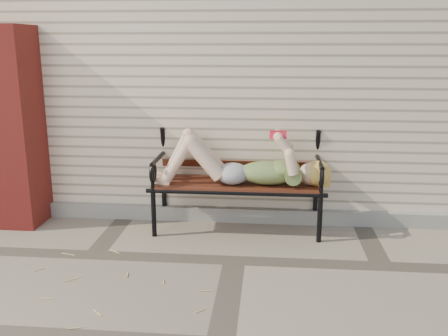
# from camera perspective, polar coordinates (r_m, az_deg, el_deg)

# --- Properties ---
(ground) EXTENTS (80.00, 80.00, 0.00)m
(ground) POSITION_cam_1_polar(r_m,az_deg,el_deg) (4.39, 1.19, -10.51)
(ground) COLOR gray
(ground) RESTS_ON ground
(house_wall) EXTENTS (8.00, 4.00, 3.00)m
(house_wall) POSITION_cam_1_polar(r_m,az_deg,el_deg) (6.99, 3.05, 11.44)
(house_wall) COLOR beige
(house_wall) RESTS_ON ground
(foundation_strip) EXTENTS (8.00, 0.10, 0.15)m
(foundation_strip) POSITION_cam_1_polar(r_m,az_deg,el_deg) (5.26, 1.95, -5.36)
(foundation_strip) COLOR gray
(foundation_strip) RESTS_ON ground
(brick_pillar) EXTENTS (0.50, 0.50, 2.00)m
(brick_pillar) POSITION_cam_1_polar(r_m,az_deg,el_deg) (5.45, -23.10, 4.24)
(brick_pillar) COLOR maroon
(brick_pillar) RESTS_ON ground
(garden_bench) EXTENTS (1.80, 0.71, 1.16)m
(garden_bench) POSITION_cam_1_polar(r_m,az_deg,el_deg) (4.97, 1.63, 0.42)
(garden_bench) COLOR black
(garden_bench) RESTS_ON ground
(reading_woman) EXTENTS (1.69, 0.38, 0.53)m
(reading_woman) POSITION_cam_1_polar(r_m,az_deg,el_deg) (4.83, 1.70, 0.47)
(reading_woman) COLOR #0A424A
(reading_woman) RESTS_ON ground
(straw_scatter) EXTENTS (2.96, 1.61, 0.01)m
(straw_scatter) POSITION_cam_1_polar(r_m,az_deg,el_deg) (4.12, -21.85, -13.26)
(straw_scatter) COLOR #D4C367
(straw_scatter) RESTS_ON ground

